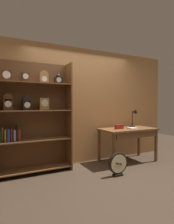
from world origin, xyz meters
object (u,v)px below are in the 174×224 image
(round_clock_large, at_px, (118,164))
(open_repair_manual, at_px, (133,128))
(desk_lamp, at_px, (134,116))
(toolbox_small, at_px, (119,127))
(workbench, at_px, (129,132))
(bookshelf, at_px, (32,116))

(round_clock_large, bearing_deg, open_repair_manual, 33.14)
(desk_lamp, height_order, toolbox_small, desk_lamp)
(workbench, relative_size, open_repair_manual, 5.91)
(desk_lamp, xyz_separation_m, round_clock_large, (-1.02, -0.74, -0.84))
(bookshelf, height_order, open_repair_manual, bookshelf)
(bookshelf, xyz_separation_m, open_repair_manual, (2.15, -0.37, -0.32))
(bookshelf, distance_m, toolbox_small, 1.91)
(workbench, bearing_deg, desk_lamp, 25.65)
(bookshelf, bearing_deg, round_clock_large, -32.41)
(bookshelf, height_order, workbench, bookshelf)
(toolbox_small, height_order, round_clock_large, toolbox_small)
(desk_lamp, xyz_separation_m, toolbox_small, (-0.53, -0.11, -0.23))
(desk_lamp, height_order, open_repair_manual, desk_lamp)
(bookshelf, relative_size, workbench, 1.67)
(round_clock_large, bearing_deg, workbench, 39.24)
(workbench, height_order, round_clock_large, workbench)
(toolbox_small, height_order, open_repair_manual, toolbox_small)
(bookshelf, relative_size, open_repair_manual, 9.84)
(toolbox_small, distance_m, open_repair_manual, 0.31)
(desk_lamp, distance_m, round_clock_large, 1.51)
(desk_lamp, relative_size, toolbox_small, 2.38)
(workbench, relative_size, desk_lamp, 2.81)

